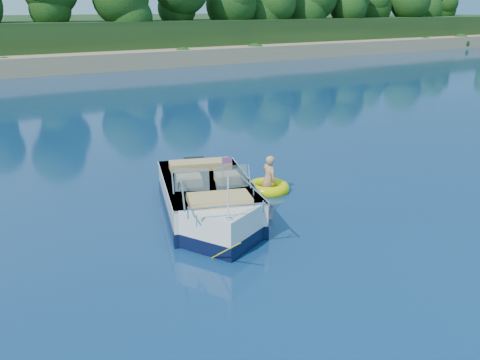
{
  "coord_description": "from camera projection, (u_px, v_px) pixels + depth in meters",
  "views": [
    {
      "loc": [
        -8.34,
        -10.49,
        5.25
      ],
      "look_at": [
        -0.79,
        0.83,
        0.85
      ],
      "focal_mm": 40.0,
      "sensor_mm": 36.0,
      "label": 1
    }
  ],
  "objects": [
    {
      "name": "motorboat",
      "position": [
        210.0,
        203.0,
        13.85
      ],
      "size": [
        3.62,
        6.0,
        2.1
      ],
      "rotation": [
        0.0,
        0.0,
        -0.36
      ],
      "color": "white",
      "rests_on": "ground"
    },
    {
      "name": "boy",
      "position": [
        268.0,
        191.0,
        16.0
      ],
      "size": [
        0.41,
        0.82,
        1.57
      ],
      "primitive_type": "imported",
      "rotation": [
        0.0,
        -0.17,
        1.63
      ],
      "color": "tan",
      "rests_on": "ground"
    },
    {
      "name": "ground",
      "position": [
        282.0,
        213.0,
        14.32
      ],
      "size": [
        160.0,
        160.0,
        0.0
      ],
      "primitive_type": "plane",
      "color": "#0A224B",
      "rests_on": "ground"
    },
    {
      "name": "tow_tube",
      "position": [
        268.0,
        188.0,
        16.05
      ],
      "size": [
        1.52,
        1.52,
        0.35
      ],
      "rotation": [
        0.0,
        0.0,
        -0.17
      ],
      "color": "#FFFC00",
      "rests_on": "ground"
    }
  ]
}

